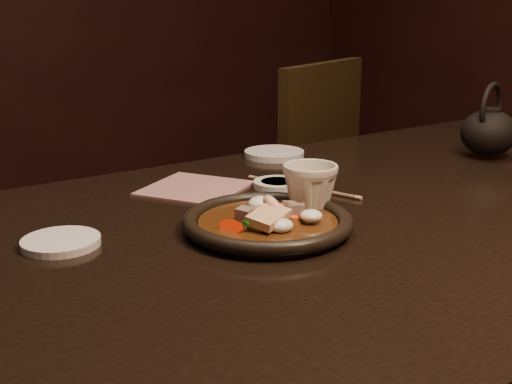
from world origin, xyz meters
TOP-DOWN VIEW (x-y plane):
  - table at (0.00, 0.00)m, footprint 1.60×0.90m
  - chair at (0.32, 0.70)m, footprint 0.57×0.57m
  - plate at (-0.24, -0.00)m, footprint 0.25×0.25m
  - stirfry at (-0.24, -0.01)m, footprint 0.15×0.13m
  - soy_dish at (-0.09, 0.18)m, footprint 0.09×0.09m
  - saucer_left at (-0.51, 0.11)m, footprint 0.11×0.11m
  - saucer_right at (0.06, 0.38)m, footprint 0.13×0.13m
  - tea_cup at (-0.14, 0.02)m, footprint 0.09×0.09m
  - chopsticks at (-0.06, 0.15)m, footprint 0.08×0.23m
  - napkin at (-0.22, 0.25)m, footprint 0.23×0.23m
  - teapot at (0.44, 0.11)m, footprint 0.15×0.12m

SIDE VIEW (x-z plane):
  - chair at x=0.32m, z-range 0.04..0.97m
  - table at x=0.00m, z-range 0.30..1.05m
  - napkin at x=-0.22m, z-range 0.75..0.75m
  - chopsticks at x=-0.06m, z-range 0.75..0.76m
  - saucer_left at x=-0.51m, z-range 0.75..0.76m
  - soy_dish at x=-0.09m, z-range 0.75..0.76m
  - saucer_right at x=0.06m, z-range 0.75..0.76m
  - plate at x=-0.24m, z-range 0.75..0.78m
  - stirfry at x=-0.24m, z-range 0.74..0.80m
  - tea_cup at x=-0.14m, z-range 0.75..0.84m
  - teapot at x=0.44m, z-range 0.73..0.89m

